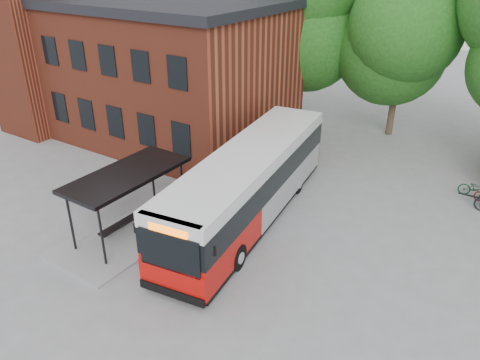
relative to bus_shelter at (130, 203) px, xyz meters
The scene contains 7 objects.
ground 4.83m from the bus_shelter, 12.53° to the left, with size 100.00×100.00×0.00m, color gray.
station_building 13.42m from the bus_shelter, 130.36° to the left, with size 18.40×10.40×8.50m, color maroon, non-canonical shape.
bus_shelter is the anchor object (origin of this frame).
tree_0 17.54m from the bus_shelter, 95.04° to the left, with size 7.92×7.92×11.00m, color #1A5015, non-canonical shape.
tree_1 19.19m from the bus_shelter, 73.01° to the left, with size 7.92×7.92×10.40m, color #1A5015, non-canonical shape.
city_bus 5.24m from the bus_shelter, 47.78° to the left, with size 2.77×12.99×3.30m, color #C20C08, non-canonical shape.
bicycle_0 16.75m from the bus_shelter, 44.65° to the left, with size 0.61×1.76×0.92m, color #103A21.
Camera 1 is at (8.97, -12.79, 11.17)m, focal length 35.00 mm.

